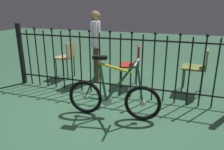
{
  "coord_description": "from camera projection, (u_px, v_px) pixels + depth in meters",
  "views": [
    {
      "loc": [
        1.19,
        -2.94,
        1.63
      ],
      "look_at": [
        0.12,
        0.2,
        0.55
      ],
      "focal_mm": 35.14,
      "sensor_mm": 36.0,
      "label": 1
    }
  ],
  "objects": [
    {
      "name": "chair_red",
      "position": [
        133.0,
        62.0,
        4.45
      ],
      "size": [
        0.47,
        0.47,
        0.85
      ],
      "color": "black",
      "rests_on": "ground"
    },
    {
      "name": "iron_fence",
      "position": [
        110.0,
        62.0,
        3.95
      ],
      "size": [
        4.13,
        0.07,
        1.26
      ],
      "color": "black",
      "rests_on": "ground"
    },
    {
      "name": "chair_tan",
      "position": [
        67.0,
        56.0,
        4.92
      ],
      "size": [
        0.38,
        0.38,
        0.82
      ],
      "color": "black",
      "rests_on": "ground"
    },
    {
      "name": "person_visitor",
      "position": [
        96.0,
        41.0,
        4.63
      ],
      "size": [
        0.26,
        0.46,
        1.5
      ],
      "color": "#4C3823",
      "rests_on": "ground"
    },
    {
      "name": "ground_plane",
      "position": [
        101.0,
        110.0,
        3.52
      ],
      "size": [
        20.0,
        20.0,
        0.0
      ],
      "primitive_type": "plane",
      "color": "#345F42"
    },
    {
      "name": "chair_olive",
      "position": [
        199.0,
        65.0,
        4.08
      ],
      "size": [
        0.46,
        0.46,
        0.86
      ],
      "color": "black",
      "rests_on": "ground"
    },
    {
      "name": "bicycle",
      "position": [
        113.0,
        97.0,
        3.24
      ],
      "size": [
        1.41,
        0.4,
        0.93
      ],
      "color": "black",
      "rests_on": "ground"
    }
  ]
}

